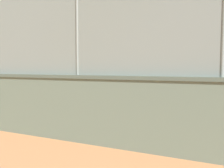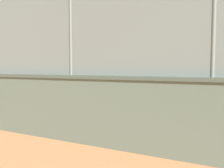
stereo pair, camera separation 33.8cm
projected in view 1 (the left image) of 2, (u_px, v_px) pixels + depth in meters
ground_plane at (159, 92)px, 16.66m from camera, size 260.00×260.00×0.00m
player_near_wall_returning at (104, 77)px, 18.23m from camera, size 0.80×1.30×1.72m
sports_ball at (114, 90)px, 17.18m from camera, size 0.15×0.15×0.15m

